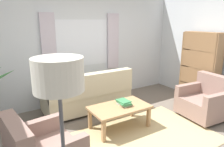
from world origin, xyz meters
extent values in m
plane|color=#6B6056|center=(0.00, 0.00, 0.00)|extent=(6.24, 6.24, 0.00)
cube|color=silver|center=(0.00, 2.26, 1.30)|extent=(5.32, 0.12, 2.60)
cube|color=white|center=(0.00, 2.20, 1.45)|extent=(1.30, 0.01, 1.10)
cube|color=silver|center=(-0.83, 2.17, 1.45)|extent=(0.32, 0.06, 1.40)
cube|color=silver|center=(0.83, 2.17, 1.45)|extent=(0.32, 0.06, 1.40)
cube|color=tan|center=(0.00, 0.00, 0.01)|extent=(2.70, 1.66, 0.01)
cube|color=#BCB293|center=(-0.20, 1.62, 0.25)|extent=(1.90, 0.80, 0.38)
cube|color=#BCB293|center=(-0.20, 1.30, 0.68)|extent=(1.90, 0.20, 0.48)
cube|color=#BCB293|center=(0.67, 1.62, 0.56)|extent=(0.16, 0.80, 0.24)
cube|color=#BCB293|center=(-1.07, 1.62, 0.56)|extent=(0.16, 0.80, 0.24)
cylinder|color=#A87F56|center=(0.65, 1.92, 0.03)|extent=(0.06, 0.06, 0.06)
cylinder|color=#A87F56|center=(-1.05, 1.92, 0.03)|extent=(0.06, 0.06, 0.06)
cylinder|color=#A87F56|center=(0.65, 1.32, 0.03)|extent=(0.06, 0.06, 0.06)
cylinder|color=#A87F56|center=(-1.05, 1.32, 0.03)|extent=(0.06, 0.06, 0.06)
cube|color=gray|center=(-1.86, -0.05, 0.65)|extent=(0.28, 0.86, 0.46)
cube|color=gray|center=(-1.58, 0.35, 0.53)|extent=(0.81, 0.22, 0.22)
cube|color=gray|center=(1.68, -0.01, 0.24)|extent=(0.87, 0.91, 0.36)
cube|color=gray|center=(2.01, -0.04, 0.65)|extent=(0.25, 0.85, 0.46)
cube|color=gray|center=(1.71, 0.34, 0.53)|extent=(0.81, 0.19, 0.22)
cube|color=gray|center=(1.65, -0.37, 0.53)|extent=(0.81, 0.19, 0.22)
cylinder|color=#A87F56|center=(1.39, 0.35, 0.03)|extent=(0.05, 0.05, 0.06)
cylinder|color=#A87F56|center=(1.33, -0.33, 0.03)|extent=(0.05, 0.05, 0.06)
cylinder|color=#A87F56|center=(2.03, 0.30, 0.03)|extent=(0.05, 0.05, 0.06)
cube|color=#A87F56|center=(-0.04, 0.53, 0.42)|extent=(1.10, 0.64, 0.04)
cube|color=#A87F56|center=(-0.53, 0.27, 0.20)|extent=(0.06, 0.06, 0.40)
cube|color=#A87F56|center=(0.45, 0.27, 0.20)|extent=(0.06, 0.06, 0.40)
cube|color=#A87F56|center=(-0.53, 0.79, 0.20)|extent=(0.06, 0.06, 0.40)
cube|color=#A87F56|center=(0.45, 0.79, 0.20)|extent=(0.06, 0.06, 0.40)
cube|color=beige|center=(0.07, 0.54, 0.45)|extent=(0.23, 0.27, 0.03)
cube|color=#387F4C|center=(0.07, 0.54, 0.48)|extent=(0.20, 0.30, 0.02)
cube|color=#387F4C|center=(0.06, 0.55, 0.50)|extent=(0.23, 0.34, 0.03)
cube|color=#387F4C|center=(0.06, 0.54, 0.52)|extent=(0.20, 0.26, 0.02)
cone|color=#47894C|center=(-1.87, 1.67, 0.99)|extent=(0.58, 0.16, 0.33)
cube|color=olive|center=(2.38, 0.18, 0.85)|extent=(0.30, 0.04, 1.70)
cube|color=olive|center=(2.38, 1.08, 0.85)|extent=(0.30, 0.04, 1.70)
cube|color=olive|center=(2.24, 0.63, 0.85)|extent=(0.02, 0.90, 1.70)
cube|color=olive|center=(2.38, 0.63, 0.01)|extent=(0.30, 0.86, 0.02)
cube|color=olive|center=(2.38, 0.63, 0.43)|extent=(0.30, 0.86, 0.02)
cube|color=olive|center=(2.38, 0.63, 0.86)|extent=(0.30, 0.86, 0.02)
cube|color=olive|center=(2.38, 0.63, 1.28)|extent=(0.30, 0.86, 0.02)
cube|color=olive|center=(2.38, 0.63, 1.71)|extent=(0.30, 0.86, 0.02)
cube|color=gold|center=(2.38, 0.28, 0.55)|extent=(0.24, 0.08, 0.21)
cube|color=#387F4C|center=(2.38, 0.38, 0.56)|extent=(0.26, 0.09, 0.24)
cube|color=beige|center=(2.38, 0.48, 0.54)|extent=(0.26, 0.09, 0.19)
cube|color=#5B8E93|center=(2.38, 0.57, 0.59)|extent=(0.23, 0.07, 0.30)
cube|color=beige|center=(2.38, 0.66, 0.55)|extent=(0.25, 0.09, 0.21)
cube|color=#5B8E93|center=(2.38, 0.75, 0.56)|extent=(0.25, 0.07, 0.23)
cylinder|color=beige|center=(-1.61, -1.03, 1.63)|extent=(0.36, 0.36, 0.24)
camera|label=1|loc=(-2.02, -2.41, 1.99)|focal=33.08mm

